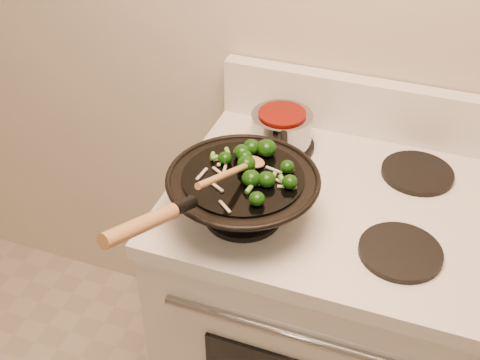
% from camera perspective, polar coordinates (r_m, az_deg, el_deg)
% --- Properties ---
extents(stove, '(0.78, 0.67, 1.08)m').
position_cam_1_polar(stove, '(1.79, 7.50, -12.58)').
color(stove, white).
rests_on(stove, ground).
extents(wok, '(0.34, 0.56, 0.22)m').
position_cam_1_polar(wok, '(1.35, 0.17, -1.27)').
color(wok, black).
rests_on(wok, stove).
extents(stirfry, '(0.22, 0.25, 0.04)m').
position_cam_1_polar(stirfry, '(1.33, 1.53, 1.50)').
color(stirfry, '#0D3408').
rests_on(stirfry, wok).
extents(wooden_spoon, '(0.07, 0.25, 0.10)m').
position_cam_1_polar(wooden_spoon, '(1.29, -0.15, 1.09)').
color(wooden_spoon, '#A97543').
rests_on(wooden_spoon, wok).
extents(saucepan, '(0.16, 0.25, 0.10)m').
position_cam_1_polar(saucepan, '(1.59, 3.96, 4.87)').
color(saucepan, '#919499').
rests_on(saucepan, stove).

